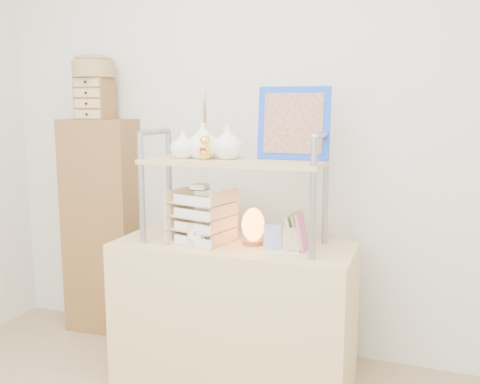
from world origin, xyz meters
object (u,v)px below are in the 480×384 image
object	(u,v)px
letter_tray	(200,219)
salt_lamp	(253,226)
cabinet	(102,227)
desk	(234,314)

from	to	relation	value
letter_tray	salt_lamp	bearing A→B (deg)	12.29
cabinet	salt_lamp	distance (m)	1.19
desk	cabinet	size ratio (longest dim) A/B	0.89
desk	cabinet	distance (m)	1.13
cabinet	desk	bearing A→B (deg)	-21.54
cabinet	salt_lamp	size ratio (longest dim) A/B	7.29
desk	letter_tray	bearing A→B (deg)	-165.12
letter_tray	desk	bearing A→B (deg)	14.88
desk	cabinet	xyz separation A→B (m)	(-1.03, 0.37, 0.30)
letter_tray	salt_lamp	distance (m)	0.27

